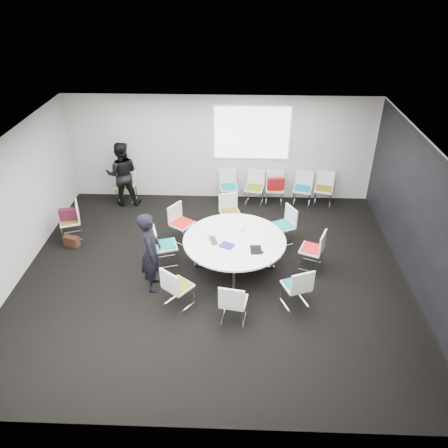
{
  "coord_description": "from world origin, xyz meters",
  "views": [
    {
      "loc": [
        0.48,
        -7.22,
        5.7
      ],
      "look_at": [
        0.2,
        0.4,
        1.0
      ],
      "focal_mm": 35.0,
      "sensor_mm": 36.0,
      "label": 1
    }
  ],
  "objects_px": {
    "chair_ring_e": "(166,252)",
    "chair_back_b": "(254,194)",
    "person_back": "(122,174)",
    "cup": "(243,230)",
    "chair_ring_b": "(283,232)",
    "chair_back_d": "(302,195)",
    "chair_person_back": "(126,191)",
    "chair_ring_h": "(296,293)",
    "chair_ring_f": "(178,293)",
    "maroon_bag": "(68,214)",
    "chair_ring_g": "(233,308)",
    "laptop": "(216,240)",
    "chair_back_e": "(323,195)",
    "chair_ring_d": "(182,230)",
    "chair_back_a": "(229,193)",
    "chair_ring_a": "(311,256)",
    "brown_bag": "(71,241)",
    "chair_spare_left": "(72,227)",
    "chair_back_c": "(274,194)",
    "conference_table": "(234,247)",
    "person_main": "(151,252)",
    "chair_ring_c": "(230,219)"
  },
  "relations": [
    {
      "from": "chair_ring_a",
      "to": "cup",
      "type": "xyz_separation_m",
      "value": [
        -1.47,
        0.2,
        0.5
      ]
    },
    {
      "from": "chair_spare_left",
      "to": "chair_person_back",
      "type": "distance_m",
      "value": 2.05
    },
    {
      "from": "chair_ring_a",
      "to": "chair_ring_f",
      "type": "relative_size",
      "value": 1.0
    },
    {
      "from": "person_back",
      "to": "maroon_bag",
      "type": "bearing_deg",
      "value": 55.18
    },
    {
      "from": "conference_table",
      "to": "brown_bag",
      "type": "relative_size",
      "value": 5.89
    },
    {
      "from": "maroon_bag",
      "to": "laptop",
      "type": "bearing_deg",
      "value": -17.96
    },
    {
      "from": "conference_table",
      "to": "laptop",
      "type": "height_order",
      "value": "laptop"
    },
    {
      "from": "cup",
      "to": "chair_ring_b",
      "type": "bearing_deg",
      "value": 38.2
    },
    {
      "from": "chair_back_e",
      "to": "laptop",
      "type": "xyz_separation_m",
      "value": [
        -2.7,
        -2.96,
        0.47
      ]
    },
    {
      "from": "conference_table",
      "to": "chair_person_back",
      "type": "xyz_separation_m",
      "value": [
        -2.97,
        2.92,
        -0.25
      ]
    },
    {
      "from": "conference_table",
      "to": "chair_person_back",
      "type": "relative_size",
      "value": 2.41
    },
    {
      "from": "maroon_bag",
      "to": "chair_ring_g",
      "type": "bearing_deg",
      "value": -34.32
    },
    {
      "from": "person_main",
      "to": "maroon_bag",
      "type": "distance_m",
      "value": 2.84
    },
    {
      "from": "chair_ring_g",
      "to": "brown_bag",
      "type": "distance_m",
      "value": 4.4
    },
    {
      "from": "chair_person_back",
      "to": "laptop",
      "type": "bearing_deg",
      "value": 141.47
    },
    {
      "from": "chair_ring_d",
      "to": "chair_person_back",
      "type": "bearing_deg",
      "value": -103.4
    },
    {
      "from": "chair_back_e",
      "to": "person_main",
      "type": "xyz_separation_m",
      "value": [
        -3.92,
        -3.57,
        0.57
      ]
    },
    {
      "from": "chair_ring_b",
      "to": "chair_person_back",
      "type": "bearing_deg",
      "value": 37.53
    },
    {
      "from": "chair_ring_b",
      "to": "chair_ring_f",
      "type": "bearing_deg",
      "value": 108.58
    },
    {
      "from": "chair_ring_h",
      "to": "chair_person_back",
      "type": "xyz_separation_m",
      "value": [
        -4.15,
        4.02,
        0.0
      ]
    },
    {
      "from": "chair_ring_h",
      "to": "chair_back_c",
      "type": "xyz_separation_m",
      "value": [
        -0.16,
        4.0,
        0.0
      ]
    },
    {
      "from": "cup",
      "to": "chair_person_back",
      "type": "bearing_deg",
      "value": 140.13
    },
    {
      "from": "chair_ring_a",
      "to": "chair_ring_b",
      "type": "height_order",
      "value": "same"
    },
    {
      "from": "chair_back_d",
      "to": "chair_back_e",
      "type": "distance_m",
      "value": 0.56
    },
    {
      "from": "chair_back_c",
      "to": "brown_bag",
      "type": "height_order",
      "value": "chair_back_c"
    },
    {
      "from": "chair_back_c",
      "to": "person_back",
      "type": "relative_size",
      "value": 0.51
    },
    {
      "from": "cup",
      "to": "chair_back_d",
      "type": "bearing_deg",
      "value": 58.44
    },
    {
      "from": "chair_ring_c",
      "to": "chair_back_c",
      "type": "bearing_deg",
      "value": -147.43
    },
    {
      "from": "person_back",
      "to": "cup",
      "type": "bearing_deg",
      "value": 134.5
    },
    {
      "from": "chair_ring_b",
      "to": "chair_ring_g",
      "type": "distance_m",
      "value": 2.83
    },
    {
      "from": "chair_ring_f",
      "to": "person_back",
      "type": "height_order",
      "value": "person_back"
    },
    {
      "from": "chair_ring_c",
      "to": "cup",
      "type": "xyz_separation_m",
      "value": [
        0.29,
        -1.26,
        0.5
      ]
    },
    {
      "from": "chair_ring_d",
      "to": "chair_spare_left",
      "type": "bearing_deg",
      "value": -56.62
    },
    {
      "from": "chair_ring_d",
      "to": "chair_back_a",
      "type": "relative_size",
      "value": 1.0
    },
    {
      "from": "chair_ring_e",
      "to": "cup",
      "type": "bearing_deg",
      "value": 77.8
    },
    {
      "from": "brown_bag",
      "to": "person_back",
      "type": "bearing_deg",
      "value": 69.14
    },
    {
      "from": "chair_ring_g",
      "to": "chair_back_b",
      "type": "relative_size",
      "value": 1.0
    },
    {
      "from": "chair_back_b",
      "to": "chair_spare_left",
      "type": "distance_m",
      "value": 4.69
    },
    {
      "from": "conference_table",
      "to": "chair_ring_c",
      "type": "relative_size",
      "value": 2.41
    },
    {
      "from": "chair_ring_e",
      "to": "chair_back_b",
      "type": "distance_m",
      "value": 3.38
    },
    {
      "from": "chair_back_e",
      "to": "person_back",
      "type": "bearing_deg",
      "value": 16.56
    },
    {
      "from": "chair_ring_b",
      "to": "chair_back_d",
      "type": "relative_size",
      "value": 1.0
    },
    {
      "from": "chair_ring_b",
      "to": "chair_ring_h",
      "type": "xyz_separation_m",
      "value": [
        0.08,
        -2.13,
        0.0
      ]
    },
    {
      "from": "chair_ring_b",
      "to": "chair_ring_e",
      "type": "bearing_deg",
      "value": 81.52
    },
    {
      "from": "chair_ring_c",
      "to": "chair_back_e",
      "type": "xyz_separation_m",
      "value": [
        2.44,
        1.34,
        0.0
      ]
    },
    {
      "from": "chair_back_b",
      "to": "maroon_bag",
      "type": "distance_m",
      "value": 4.71
    },
    {
      "from": "chair_ring_b",
      "to": "chair_back_b",
      "type": "bearing_deg",
      "value": -9.31
    },
    {
      "from": "chair_person_back",
      "to": "chair_ring_f",
      "type": "bearing_deg",
      "value": 125.72
    },
    {
      "from": "brown_bag",
      "to": "chair_spare_left",
      "type": "bearing_deg",
      "value": 102.64
    },
    {
      "from": "chair_back_d",
      "to": "chair_person_back",
      "type": "height_order",
      "value": "same"
    }
  ]
}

